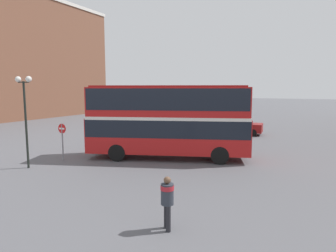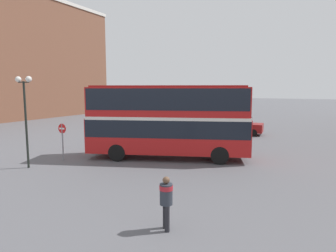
# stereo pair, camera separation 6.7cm
# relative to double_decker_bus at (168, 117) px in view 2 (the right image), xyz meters

# --- Properties ---
(ground_plane) EXTENTS (240.00, 240.00, 0.00)m
(ground_plane) POSITION_rel_double_decker_bus_xyz_m (-1.90, -0.16, -2.67)
(ground_plane) COLOR #5B5B60
(building_row_left) EXTENTS (8.58, 34.21, 17.97)m
(building_row_left) POSITION_rel_double_decker_bus_xyz_m (-31.75, 12.03, 6.33)
(building_row_left) COLOR brown
(building_row_left) RESTS_ON ground_plane
(double_decker_bus) EXTENTS (10.33, 5.82, 4.64)m
(double_decker_bus) POSITION_rel_double_decker_bus_xyz_m (0.00, 0.00, 0.00)
(double_decker_bus) COLOR red
(double_decker_bus) RESTS_ON ground_plane
(pedestrian_foreground) EXTENTS (0.60, 0.60, 1.74)m
(pedestrian_foreground) POSITION_rel_double_decker_bus_xyz_m (4.34, -8.77, -1.60)
(pedestrian_foreground) COLOR #232328
(pedestrian_foreground) RESTS_ON ground_plane
(parked_car_kerb_near) EXTENTS (4.06, 2.17, 1.69)m
(parked_car_kerb_near) POSITION_rel_double_decker_bus_xyz_m (1.88, 12.12, -1.82)
(parked_car_kerb_near) COLOR maroon
(parked_car_kerb_near) RESTS_ON ground_plane
(parked_car_kerb_far) EXTENTS (4.13, 2.40, 1.45)m
(parked_car_kerb_far) POSITION_rel_double_decker_bus_xyz_m (-14.09, 13.62, -1.93)
(parked_car_kerb_far) COLOR silver
(parked_car_kerb_far) RESTS_ON ground_plane
(parked_car_side_street) EXTENTS (4.46, 2.39, 1.52)m
(parked_car_side_street) POSITION_rel_double_decker_bus_xyz_m (-7.07, 17.50, -1.89)
(parked_car_side_street) COLOR slate
(parked_car_side_street) RESTS_ON ground_plane
(street_lamp_twin_globe) EXTENTS (1.16, 0.32, 5.12)m
(street_lamp_twin_globe) POSITION_rel_double_decker_bus_xyz_m (-6.00, -5.62, 1.02)
(street_lamp_twin_globe) COLOR black
(street_lamp_twin_globe) RESTS_ON ground_plane
(no_entry_sign) EXTENTS (0.60, 0.08, 2.30)m
(no_entry_sign) POSITION_rel_double_decker_bus_xyz_m (-5.59, -3.44, -1.13)
(no_entry_sign) COLOR gray
(no_entry_sign) RESTS_ON ground_plane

